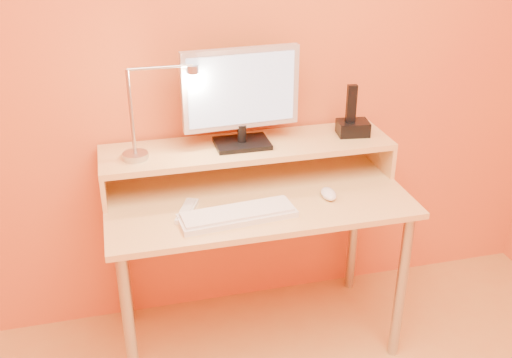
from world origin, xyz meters
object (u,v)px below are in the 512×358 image
object	(u,v)px
lamp_base	(135,156)
remote_control	(187,211)
phone_dock	(353,128)
mouse	(329,194)
keyboard	(238,216)
monitor_panel	(241,89)

from	to	relation	value
lamp_base	remote_control	bearing A→B (deg)	-49.47
phone_dock	mouse	bearing A→B (deg)	-120.86
phone_dock	keyboard	bearing A→B (deg)	-144.26
keyboard	mouse	size ratio (longest dim) A/B	4.31
monitor_panel	phone_dock	bearing A→B (deg)	-4.52
keyboard	remote_control	world-z (taller)	keyboard
mouse	remote_control	world-z (taller)	mouse
remote_control	lamp_base	bearing A→B (deg)	153.62
keyboard	remote_control	bearing A→B (deg)	149.90
monitor_panel	phone_dock	size ratio (longest dim) A/B	3.63
monitor_panel	keyboard	xyz separation A→B (m)	(-0.09, -0.32, -0.39)
phone_dock	remote_control	bearing A→B (deg)	-155.73
monitor_panel	remote_control	size ratio (longest dim) A/B	2.66
lamp_base	phone_dock	size ratio (longest dim) A/B	0.77
monitor_panel	mouse	size ratio (longest dim) A/B	4.66
keyboard	mouse	xyz separation A→B (m)	(0.39, 0.07, 0.01)
mouse	remote_control	size ratio (longest dim) A/B	0.57
phone_dock	mouse	size ratio (longest dim) A/B	1.28
monitor_panel	remote_control	distance (m)	0.53
lamp_base	remote_control	world-z (taller)	lamp_base
phone_dock	keyboard	distance (m)	0.67
monitor_panel	mouse	world-z (taller)	monitor_panel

